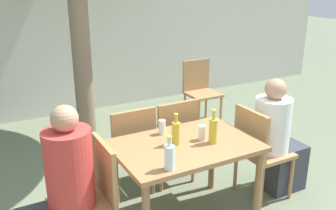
{
  "coord_description": "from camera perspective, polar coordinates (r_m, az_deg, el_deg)",
  "views": [
    {
      "loc": [
        -1.49,
        -2.42,
        2.09
      ],
      "look_at": [
        0.0,
        0.3,
        1.01
      ],
      "focal_mm": 40.0,
      "sensor_mm": 36.0,
      "label": 1
    }
  ],
  "objects": [
    {
      "name": "cafe_building_wall",
      "position": [
        5.95,
        -14.27,
        11.99
      ],
      "size": [
        10.0,
        0.08,
        2.8
      ],
      "color": "beige",
      "rests_on": "ground_plane"
    },
    {
      "name": "dining_table_front",
      "position": [
        3.18,
        2.61,
        -7.55
      ],
      "size": [
        1.18,
        0.8,
        0.76
      ],
      "color": "#996B42",
      "rests_on": "ground_plane"
    },
    {
      "name": "patio_chair_0",
      "position": [
        2.96,
        -11.57,
        -13.01
      ],
      "size": [
        0.44,
        0.44,
        0.93
      ],
      "rotation": [
        0.0,
        0.0,
        -1.57
      ],
      "color": "#A87A4C",
      "rests_on": "ground_plane"
    },
    {
      "name": "patio_chair_1",
      "position": [
        3.69,
        13.64,
        -6.33
      ],
      "size": [
        0.44,
        0.44,
        0.93
      ],
      "rotation": [
        0.0,
        0.0,
        1.57
      ],
      "color": "#A87A4C",
      "rests_on": "ground_plane"
    },
    {
      "name": "patio_chair_2",
      "position": [
        3.65,
        -5.79,
        -6.13
      ],
      "size": [
        0.44,
        0.44,
        0.93
      ],
      "rotation": [
        0.0,
        0.0,
        3.14
      ],
      "color": "#A87A4C",
      "rests_on": "ground_plane"
    },
    {
      "name": "patio_chair_3",
      "position": [
        3.84,
        0.7,
        -4.72
      ],
      "size": [
        0.44,
        0.44,
        0.93
      ],
      "rotation": [
        0.0,
        0.0,
        3.14
      ],
      "color": "#A87A4C",
      "rests_on": "ground_plane"
    },
    {
      "name": "patio_chair_4",
      "position": [
        5.48,
        4.89,
        2.62
      ],
      "size": [
        0.44,
        0.44,
        0.93
      ],
      "color": "#A87A4C",
      "rests_on": "ground_plane"
    },
    {
      "name": "person_seated_0",
      "position": [
        2.9,
        -16.12,
        -13.4
      ],
      "size": [
        0.57,
        0.35,
        1.26
      ],
      "rotation": [
        0.0,
        0.0,
        -1.57
      ],
      "color": "#383842",
      "rests_on": "ground_plane"
    },
    {
      "name": "person_seated_1",
      "position": [
        3.84,
        16.3,
        -5.5
      ],
      "size": [
        0.57,
        0.35,
        1.19
      ],
      "rotation": [
        0.0,
        0.0,
        1.57
      ],
      "color": "#383842",
      "rests_on": "ground_plane"
    },
    {
      "name": "water_bottle_0",
      "position": [
        2.7,
        0.23,
        -7.87
      ],
      "size": [
        0.08,
        0.08,
        0.26
      ],
      "color": "silver",
      "rests_on": "dining_table_front"
    },
    {
      "name": "oil_cruet_1",
      "position": [
        3.08,
        1.21,
        -4.23
      ],
      "size": [
        0.07,
        0.07,
        0.27
      ],
      "color": "gold",
      "rests_on": "dining_table_front"
    },
    {
      "name": "oil_cruet_2",
      "position": [
        3.13,
        6.91,
        -3.83
      ],
      "size": [
        0.07,
        0.07,
        0.29
      ],
      "color": "gold",
      "rests_on": "dining_table_front"
    },
    {
      "name": "drinking_glass_0",
      "position": [
        3.19,
        5.24,
        -4.24
      ],
      "size": [
        0.07,
        0.07,
        0.13
      ],
      "color": "silver",
      "rests_on": "dining_table_front"
    },
    {
      "name": "drinking_glass_1",
      "position": [
        3.3,
        -0.92,
        -3.38
      ],
      "size": [
        0.06,
        0.06,
        0.13
      ],
      "color": "silver",
      "rests_on": "dining_table_front"
    }
  ]
}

